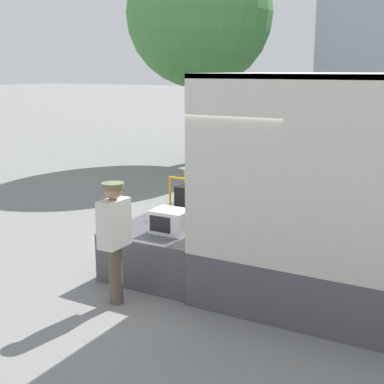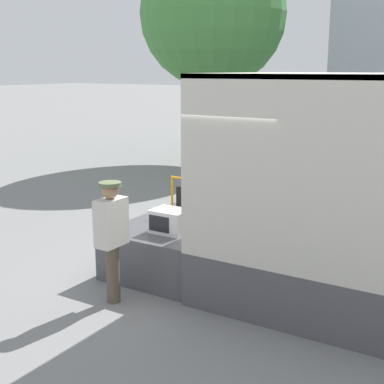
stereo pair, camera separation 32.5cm
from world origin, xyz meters
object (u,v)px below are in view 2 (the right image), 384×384
object	(u,v)px
microwave	(170,221)
portable_generator	(199,199)
street_tree	(213,14)
worker_person	(111,230)

from	to	relation	value
microwave	portable_generator	bearing A→B (deg)	99.06
microwave	portable_generator	xyz separation A→B (m)	(-0.18, 1.10, 0.07)
street_tree	worker_person	bearing A→B (deg)	-67.08
worker_person	street_tree	distance (m)	11.71
portable_generator	worker_person	world-z (taller)	worker_person
portable_generator	street_tree	bearing A→B (deg)	118.35
microwave	portable_generator	size ratio (longest dim) A/B	0.73
portable_generator	worker_person	bearing A→B (deg)	-90.88
portable_generator	street_tree	xyz separation A→B (m)	(-4.36, 8.08, 3.76)
microwave	portable_generator	world-z (taller)	portable_generator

